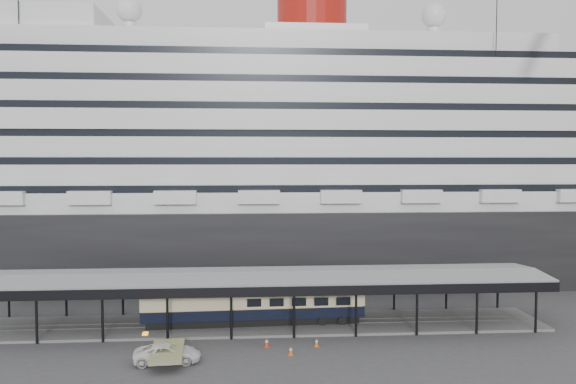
{
  "coord_description": "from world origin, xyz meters",
  "views": [
    {
      "loc": [
        -1.29,
        -49.94,
        16.36
      ],
      "look_at": [
        2.83,
        8.0,
        13.13
      ],
      "focal_mm": 35.0,
      "sensor_mm": 36.0,
      "label": 1
    }
  ],
  "objects": [
    {
      "name": "traffic_cone_left",
      "position": [
        0.28,
        -1.47,
        0.41
      ],
      "size": [
        0.55,
        0.55,
        0.83
      ],
      "rotation": [
        0.0,
        0.0,
        -0.37
      ],
      "color": "red",
      "rests_on": "ground"
    },
    {
      "name": "traffic_cone_right",
      "position": [
        4.67,
        -1.64,
        0.38
      ],
      "size": [
        0.46,
        0.46,
        0.76
      ],
      "rotation": [
        0.0,
        0.0,
        -0.21
      ],
      "color": "orange",
      "rests_on": "ground"
    },
    {
      "name": "pullman_carriage",
      "position": [
        -0.77,
        5.0,
        2.6
      ],
      "size": [
        21.88,
        3.71,
        21.38
      ],
      "rotation": [
        0.0,
        0.0,
        0.04
      ],
      "color": "black",
      "rests_on": "ground"
    },
    {
      "name": "traffic_cone_mid",
      "position": [
        2.23,
        -3.67,
        0.39
      ],
      "size": [
        0.47,
        0.47,
        0.78
      ],
      "rotation": [
        0.0,
        0.0,
        -0.2
      ],
      "color": "#F6550D",
      "rests_on": "ground"
    },
    {
      "name": "platform_canopy",
      "position": [
        0.0,
        5.0,
        2.36
      ],
      "size": [
        56.0,
        9.18,
        5.3
      ],
      "color": "slate",
      "rests_on": "ground"
    },
    {
      "name": "cruise_ship",
      "position": [
        0.05,
        32.0,
        18.35
      ],
      "size": [
        130.0,
        30.0,
        43.9
      ],
      "color": "black",
      "rests_on": "ground"
    },
    {
      "name": "ground",
      "position": [
        0.0,
        0.0,
        0.0
      ],
      "size": [
        200.0,
        200.0,
        0.0
      ],
      "primitive_type": "plane",
      "color": "#3A3A3D",
      "rests_on": "ground"
    },
    {
      "name": "port_truck",
      "position": [
        -7.89,
        -4.7,
        0.75
      ],
      "size": [
        5.53,
        2.84,
        1.49
      ],
      "primitive_type": "imported",
      "rotation": [
        0.0,
        0.0,
        1.64
      ],
      "color": "white",
      "rests_on": "ground"
    }
  ]
}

